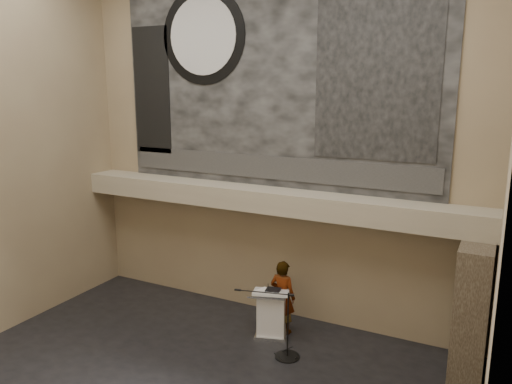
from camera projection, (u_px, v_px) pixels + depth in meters
The scene contains 17 objects.
wall_back at pixel (271, 142), 11.69m from camera, with size 10.00×0.02×8.50m, color #867155.
wall_right at pixel (505, 198), 5.99m from camera, with size 0.02×8.00×8.50m, color #867155.
soffit at pixel (264, 199), 11.62m from camera, with size 10.00×0.80×0.50m, color tan.
sprinkler_left at pixel (205, 204), 12.34m from camera, with size 0.04×0.04×0.06m, color #B2893D.
sprinkler_right at pixel (341, 221), 10.79m from camera, with size 0.04×0.04×0.06m, color #B2893D.
banner at pixel (271, 78), 11.35m from camera, with size 8.00×0.05×5.00m, color black.
banner_text_strip at pixel (270, 167), 11.76m from camera, with size 7.76×0.02×0.55m, color #2E2E2E.
banner_clock_rim at pixel (203, 36), 11.90m from camera, with size 2.30×2.30×0.02m, color black.
banner_clock_face at pixel (202, 36), 11.88m from camera, with size 1.84×1.84×0.02m, color silver.
banner_building_print at pixel (376, 73), 10.23m from camera, with size 2.60×0.02×3.60m, color black.
banner_brick_print at pixel (152, 91), 12.89m from camera, with size 1.10×0.02×3.20m, color black.
stone_pier at pixel (472, 311), 9.51m from camera, with size 0.60×1.40×2.70m, color #3F3427.
lectern at pixel (271, 314), 11.15m from camera, with size 0.91×0.77×1.14m.
binder at pixel (273, 290), 11.04m from camera, with size 0.32×0.25×0.04m, color black.
papers at pixel (263, 290), 11.07m from camera, with size 0.22×0.31×0.01m, color white.
speaker_person at pixel (283, 297), 11.32m from camera, with size 0.62×0.41×1.71m, color silver.
mic_stand at pixel (286, 348), 10.38m from camera, with size 1.35×0.54×1.44m.
Camera 1 is at (4.98, -6.56, 5.60)m, focal length 35.00 mm.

